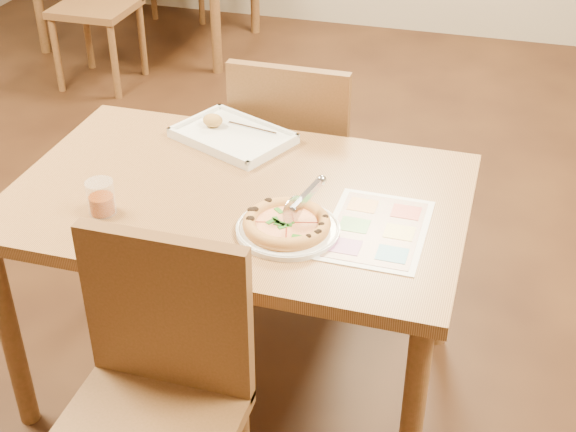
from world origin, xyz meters
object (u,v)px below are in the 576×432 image
(chair_near, at_px, (155,374))
(plate, at_px, (288,230))
(glass_tumbler, at_px, (101,199))
(menu, at_px, (377,229))
(appetizer_tray, at_px, (231,136))
(chair_far, at_px, (295,146))
(pizza, at_px, (287,224))
(pizza_cutter, at_px, (303,200))
(dining_table, at_px, (239,217))

(chair_near, relative_size, plate, 1.70)
(glass_tumbler, relative_size, menu, 0.26)
(plate, bearing_deg, glass_tumbler, -174.30)
(plate, relative_size, appetizer_tray, 0.65)
(chair_far, relative_size, menu, 1.29)
(pizza, relative_size, glass_tumbler, 2.43)
(plate, distance_m, pizza, 0.02)
(chair_near, relative_size, chair_far, 1.00)
(chair_far, xyz_separation_m, pizza_cutter, (0.22, -0.72, 0.24))
(chair_near, relative_size, glass_tumbler, 4.88)
(chair_far, distance_m, appetizer_tray, 0.36)
(glass_tumbler, bearing_deg, appetizer_tray, 69.52)
(dining_table, xyz_separation_m, appetizer_tray, (-0.13, 0.31, 0.10))
(chair_near, relative_size, appetizer_tray, 1.11)
(menu, bearing_deg, chair_near, -128.70)
(chair_near, bearing_deg, plate, 66.46)
(pizza_cutter, height_order, appetizer_tray, pizza_cutter)
(dining_table, distance_m, chair_far, 0.61)
(plate, relative_size, glass_tumbler, 2.87)
(chair_near, bearing_deg, pizza_cutter, 65.09)
(dining_table, height_order, plate, plate)
(pizza, bearing_deg, chair_far, 104.21)
(plate, bearing_deg, menu, 18.60)
(dining_table, relative_size, menu, 3.57)
(chair_near, relative_size, menu, 1.29)
(plate, bearing_deg, chair_near, -113.54)
(appetizer_tray, relative_size, menu, 1.16)
(plate, bearing_deg, appetizer_tray, 125.16)
(chair_near, xyz_separation_m, plate, (0.20, 0.45, 0.16))
(pizza, xyz_separation_m, menu, (0.23, 0.08, -0.02))
(dining_table, height_order, glass_tumbler, glass_tumbler)
(dining_table, bearing_deg, plate, -38.32)
(plate, relative_size, menu, 0.76)
(pizza, xyz_separation_m, glass_tumbler, (-0.51, -0.05, 0.02))
(dining_table, xyz_separation_m, pizza_cutter, (0.22, -0.12, 0.17))
(dining_table, xyz_separation_m, chair_near, (0.00, -0.60, -0.07))
(chair_far, bearing_deg, chair_near, 90.00)
(chair_far, height_order, menu, chair_far)
(plate, bearing_deg, pizza, -147.97)
(chair_near, distance_m, glass_tumbler, 0.55)
(plate, distance_m, appetizer_tray, 0.56)
(glass_tumbler, bearing_deg, chair_near, -51.04)
(plate, height_order, pizza, pizza)
(pizza_cutter, xyz_separation_m, appetizer_tray, (-0.35, 0.42, -0.07))
(plate, xyz_separation_m, pizza_cutter, (0.03, 0.04, 0.08))
(chair_near, height_order, plate, chair_near)
(chair_near, height_order, chair_far, same)
(chair_near, xyz_separation_m, menu, (0.42, 0.52, 0.16))
(chair_near, bearing_deg, pizza, 66.70)
(chair_near, bearing_deg, appetizer_tray, 98.10)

